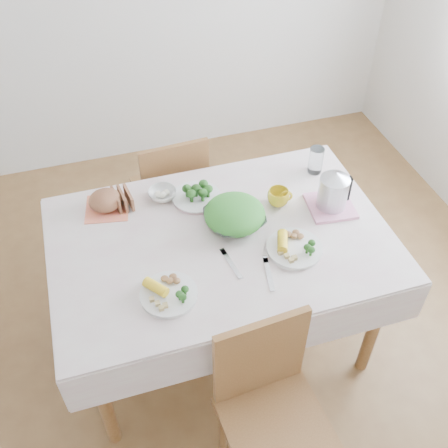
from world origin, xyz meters
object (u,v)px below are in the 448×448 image
object	(u,v)px
chair_near	(277,422)
dinner_plate_left	(169,294)
dinner_plate_right	(294,249)
electric_kettle	(334,188)
yellow_mug	(278,197)
chair_far	(169,186)
dining_table	(221,292)
salad_bowl	(234,219)

from	to	relation	value
chair_near	dinner_plate_left	world-z (taller)	chair_near
dinner_plate_left	chair_near	bearing A→B (deg)	-59.06
dinner_plate_right	electric_kettle	bearing A→B (deg)	37.49
dinner_plate_left	electric_kettle	distance (m)	0.90
yellow_mug	electric_kettle	distance (m)	0.26
chair_far	yellow_mug	distance (m)	0.83
dinner_plate_right	dining_table	bearing A→B (deg)	148.89
chair_near	salad_bowl	distance (m)	0.87
dining_table	salad_bowl	world-z (taller)	salad_bowl
chair_far	electric_kettle	bearing A→B (deg)	127.24
salad_bowl	dinner_plate_left	world-z (taller)	salad_bowl
dining_table	electric_kettle	distance (m)	0.75
chair_far	salad_bowl	distance (m)	0.80
dining_table	dinner_plate_left	xyz separation A→B (m)	(-0.29, -0.25, 0.40)
dinner_plate_left	dinner_plate_right	distance (m)	0.58
dinner_plate_right	electric_kettle	world-z (taller)	electric_kettle
chair_near	chair_far	xyz separation A→B (m)	(-0.08, 1.51, 0.00)
dining_table	dinner_plate_left	bearing A→B (deg)	-139.34
electric_kettle	yellow_mug	bearing A→B (deg)	164.67
salad_bowl	dinner_plate_right	xyz separation A→B (m)	(0.20, -0.23, -0.02)
dinner_plate_left	electric_kettle	bearing A→B (deg)	19.01
dining_table	dinner_plate_right	bearing A→B (deg)	-31.11
dinner_plate_left	dinner_plate_right	bearing A→B (deg)	8.32
dinner_plate_left	dinner_plate_right	size ratio (longest dim) A/B	0.96
dinner_plate_right	electric_kettle	distance (m)	0.36
dining_table	dinner_plate_left	size ratio (longest dim) A/B	6.00
chair_far	salad_bowl	bearing A→B (deg)	99.54
salad_bowl	yellow_mug	world-z (taller)	yellow_mug
chair_far	dinner_plate_right	world-z (taller)	chair_far
salad_bowl	dinner_plate_right	bearing A→B (deg)	-49.33
dinner_plate_left	yellow_mug	distance (m)	0.73
chair_far	salad_bowl	xyz separation A→B (m)	(0.16, -0.71, 0.33)
dinner_plate_left	electric_kettle	world-z (taller)	electric_kettle
chair_far	dinner_plate_right	bearing A→B (deg)	107.57
salad_bowl	dinner_plate_right	size ratio (longest dim) A/B	1.07
chair_near	chair_far	distance (m)	1.51
dinner_plate_right	yellow_mug	xyz separation A→B (m)	(0.04, 0.30, 0.03)
dining_table	yellow_mug	distance (m)	0.55
salad_bowl	yellow_mug	bearing A→B (deg)	16.83
dining_table	dinner_plate_right	size ratio (longest dim) A/B	5.77
salad_bowl	dining_table	bearing A→B (deg)	-143.45
chair_near	electric_kettle	world-z (taller)	electric_kettle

